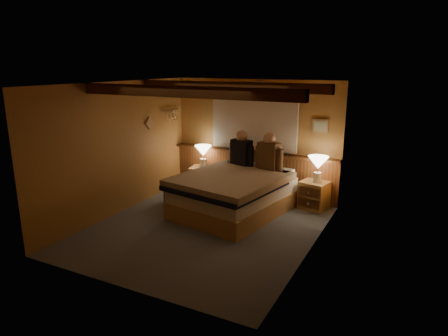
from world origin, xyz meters
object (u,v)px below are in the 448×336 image
Objects in this scene: nightstand_left at (202,179)px; nightstand_right at (314,195)px; lamp_left at (203,152)px; lamp_right at (318,164)px; duffel_bag at (180,195)px; person_left at (241,151)px; person_right at (269,154)px; bed at (234,193)px.

nightstand_right is at bearing -12.08° from nightstand_left.
lamp_left is at bearing -169.25° from nightstand_right.
lamp_right is 2.74m from duffel_bag.
person_left is at bearing -19.88° from nightstand_left.
person_right reaches higher than nightstand_right.
duffel_bag is at bearing -125.67° from person_left.
bed is 3.36× the size of person_left.
lamp_right is (2.51, -0.07, 0.03)m from lamp_left.
lamp_left is at bearing 62.43° from nightstand_left.
nightstand_right is at bearing 163.44° from lamp_right.
person_right is at bearing 20.41° from duffel_bag.
bed reaches higher than nightstand_right.
bed is 4.17× the size of duffel_bag.
lamp_right is at bearing 16.59° from duffel_bag.
lamp_right is at bearing 20.18° from person_left.
nightstand_right is 0.79× the size of person_left.
bed is at bearing -107.22° from person_right.
lamp_right is (0.05, -0.01, 0.62)m from nightstand_right.
bed is 5.11× the size of lamp_left.
person_left reaches higher than duffel_bag.
bed is 1.02m from person_left.
nightstand_left is 1.81m from person_right.
bed is at bearing -59.77° from person_left.
nightstand_left is 0.60m from lamp_left.
bed is 1.67m from lamp_right.
person_left is at bearing -175.40° from lamp_right.
person_left reaches higher than nightstand_left.
lamp_left reaches higher than nightstand_left.
nightstand_right reaches higher than nightstand_left.
nightstand_left is at bearing -105.57° from lamp_left.
duffel_bag is (-1.17, -0.01, -0.21)m from bed.
nightstand_right is 1.16m from person_right.
nightstand_right is 0.76× the size of person_right.
person_left reaches higher than lamp_left.
lamp_left is at bearing 178.46° from lamp_right.
lamp_right is 0.68× the size of person_right.
bed reaches higher than duffel_bag.
nightstand_right is (2.47, -0.00, 0.00)m from nightstand_left.
lamp_right is at bearing -12.38° from nightstand_left.
nightstand_left is 0.75× the size of person_right.
person_left is at bearing -10.84° from lamp_left.
nightstand_right is at bearing 45.58° from bed.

